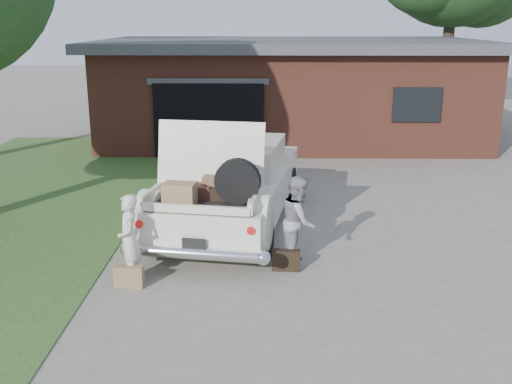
{
  "coord_description": "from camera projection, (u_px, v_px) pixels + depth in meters",
  "views": [
    {
      "loc": [
        0.17,
        -9.29,
        3.97
      ],
      "look_at": [
        0.0,
        0.6,
        1.1
      ],
      "focal_mm": 42.0,
      "sensor_mm": 36.0,
      "label": 1
    }
  ],
  "objects": [
    {
      "name": "woman_left",
      "position": [
        129.0,
        240.0,
        9.16
      ],
      "size": [
        0.48,
        0.6,
        1.43
      ],
      "primitive_type": "imported",
      "rotation": [
        0.0,
        0.0,
        -1.27
      ],
      "color": "beige",
      "rests_on": "ground"
    },
    {
      "name": "grass_strip",
      "position": [
        5.0,
        208.0,
        13.0
      ],
      "size": [
        6.0,
        16.0,
        0.02
      ],
      "primitive_type": "cube",
      "color": "#2D4C1E",
      "rests_on": "ground"
    },
    {
      "name": "suitcase_right",
      "position": [
        286.0,
        260.0,
        9.77
      ],
      "size": [
        0.46,
        0.17,
        0.35
      ],
      "primitive_type": "cube",
      "rotation": [
        0.0,
        0.0,
        -0.06
      ],
      "color": "black",
      "rests_on": "ground"
    },
    {
      "name": "sedan",
      "position": [
        231.0,
        184.0,
        11.85
      ],
      "size": [
        2.99,
        5.89,
        2.32
      ],
      "rotation": [
        0.0,
        0.0,
        -0.15
      ],
      "color": "white",
      "rests_on": "ground"
    },
    {
      "name": "ground",
      "position": [
        255.0,
        265.0,
        10.03
      ],
      "size": [
        90.0,
        90.0,
        0.0
      ],
      "primitive_type": "plane",
      "color": "gray",
      "rests_on": "ground"
    },
    {
      "name": "suitcase_left",
      "position": [
        129.0,
        277.0,
        9.15
      ],
      "size": [
        0.46,
        0.19,
        0.35
      ],
      "primitive_type": "cube",
      "rotation": [
        0.0,
        0.0,
        -0.11
      ],
      "color": "olive",
      "rests_on": "ground"
    },
    {
      "name": "woman_right",
      "position": [
        299.0,
        221.0,
        9.88
      ],
      "size": [
        0.67,
        0.81,
        1.52
      ],
      "primitive_type": "imported",
      "rotation": [
        0.0,
        0.0,
        1.44
      ],
      "color": "gray",
      "rests_on": "ground"
    },
    {
      "name": "house",
      "position": [
        290.0,
        88.0,
        20.57
      ],
      "size": [
        12.8,
        7.8,
        3.3
      ],
      "color": "brown",
      "rests_on": "ground"
    }
  ]
}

